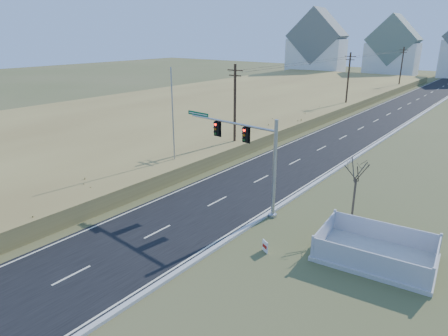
% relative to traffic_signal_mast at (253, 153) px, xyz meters
% --- Properties ---
extents(ground, '(260.00, 260.00, 0.00)m').
position_rel_traffic_signal_mast_xyz_m(ground, '(-2.66, -4.55, -4.17)').
color(ground, '#485026').
rests_on(ground, ground).
extents(road, '(8.00, 180.00, 0.06)m').
position_rel_traffic_signal_mast_xyz_m(road, '(-2.66, 45.45, -4.14)').
color(road, black).
rests_on(road, ground).
extents(curb, '(0.30, 180.00, 0.18)m').
position_rel_traffic_signal_mast_xyz_m(curb, '(1.49, 45.45, -4.08)').
color(curb, '#B2AFA8').
rests_on(curb, ground).
extents(reed_marsh, '(38.00, 110.00, 1.30)m').
position_rel_traffic_signal_mast_xyz_m(reed_marsh, '(-26.66, 35.45, -3.52)').
color(reed_marsh, '#A6944B').
rests_on(reed_marsh, ground).
extents(utility_pole_near, '(1.80, 0.26, 9.00)m').
position_rel_traffic_signal_mast_xyz_m(utility_pole_near, '(-9.16, 10.45, 0.52)').
color(utility_pole_near, '#422D1E').
rests_on(utility_pole_near, ground).
extents(utility_pole_mid, '(1.80, 0.26, 9.00)m').
position_rel_traffic_signal_mast_xyz_m(utility_pole_mid, '(-9.16, 40.45, 0.52)').
color(utility_pole_mid, '#422D1E').
rests_on(utility_pole_mid, ground).
extents(utility_pole_far, '(1.80, 0.26, 9.00)m').
position_rel_traffic_signal_mast_xyz_m(utility_pole_far, '(-9.16, 70.45, 0.52)').
color(utility_pole_far, '#422D1E').
rests_on(utility_pole_far, ground).
extents(condo_nw, '(17.69, 13.38, 19.05)m').
position_rel_traffic_signal_mast_xyz_m(condo_nw, '(-40.66, 95.45, 3.54)').
color(condo_nw, white).
rests_on(condo_nw, ground).
extents(condo_nnw, '(14.93, 11.17, 17.03)m').
position_rel_traffic_signal_mast_xyz_m(condo_nnw, '(-20.66, 103.45, 2.77)').
color(condo_nnw, white).
rests_on(condo_nnw, ground).
extents(traffic_signal_mast, '(8.41, 0.99, 6.71)m').
position_rel_traffic_signal_mast_xyz_m(traffic_signal_mast, '(0.00, 0.00, 0.00)').
color(traffic_signal_mast, '#9EA0A5').
rests_on(traffic_signal_mast, ground).
extents(fence_enclosure, '(6.57, 4.83, 1.41)m').
position_rel_traffic_signal_mast_xyz_m(fence_enclosure, '(9.13, -1.33, -3.89)').
color(fence_enclosure, '#B7B5AD').
rests_on(fence_enclosure, ground).
extents(open_sign, '(0.51, 0.30, 0.68)m').
position_rel_traffic_signal_mast_xyz_m(open_sign, '(3.91, -4.42, -3.80)').
color(open_sign, white).
rests_on(open_sign, ground).
extents(flagpole, '(0.41, 0.41, 9.19)m').
position_rel_traffic_signal_mast_xyz_m(flagpole, '(-9.66, 2.18, -0.50)').
color(flagpole, '#B7B5AD').
rests_on(flagpole, ground).
extents(bare_tree, '(1.78, 1.78, 4.70)m').
position_rel_traffic_signal_mast_xyz_m(bare_tree, '(6.49, 2.07, -0.38)').
color(bare_tree, '#4C3F33').
rests_on(bare_tree, ground).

